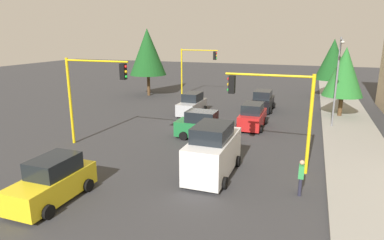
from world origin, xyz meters
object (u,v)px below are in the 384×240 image
object	(u,v)px
tree_roadside_mid	(344,72)
car_red	(253,116)
traffic_signal_far_right	(196,63)
car_green	(204,126)
delivery_van_white	(213,151)
street_lamp_curbside	(338,73)
car_yellow	(53,182)
car_black	(263,101)
tree_opposite_side	(148,52)
traffic_signal_near_right	(92,85)
pedestrian_crossing	(301,176)
tree_roadside_far	(333,59)
traffic_signal_near_left	(274,102)
car_silver	(192,105)

from	to	relation	value
tree_roadside_mid	car_red	world-z (taller)	tree_roadside_mid
traffic_signal_far_right	car_red	xyz separation A→B (m)	(12.01, 8.93, -3.02)
traffic_signal_far_right	car_green	size ratio (longest dim) A/B	1.38
traffic_signal_far_right	delivery_van_white	bearing A→B (deg)	21.43
traffic_signal_far_right	street_lamp_curbside	world-z (taller)	street_lamp_curbside
traffic_signal_far_right	street_lamp_curbside	distance (m)	18.15
car_yellow	car_black	xyz separation A→B (m)	(-21.31, 6.10, 0.00)
delivery_van_white	car_red	bearing A→B (deg)	177.82
tree_opposite_side	car_black	bearing A→B (deg)	75.66
car_red	delivery_van_white	bearing A→B (deg)	-2.18
traffic_signal_near_right	pedestrian_crossing	world-z (taller)	traffic_signal_near_right
tree_roadside_mid	car_black	size ratio (longest dim) A/B	1.49
tree_roadside_far	pedestrian_crossing	bearing A→B (deg)	-4.71
street_lamp_curbside	tree_opposite_side	xyz separation A→B (m)	(-8.39, -20.20, 0.82)
tree_roadside_far	pedestrian_crossing	size ratio (longest dim) A/B	3.95
traffic_signal_near_right	car_green	distance (m)	8.02
traffic_signal_near_left	car_red	bearing A→B (deg)	-163.44
traffic_signal_near_right	street_lamp_curbside	bearing A→B (deg)	122.81
tree_roadside_far	car_red	bearing A→B (deg)	-21.30
tree_roadside_mid	tree_roadside_far	world-z (taller)	tree_roadside_far
traffic_signal_far_right	car_black	bearing A→B (deg)	57.49
car_yellow	car_green	size ratio (longest dim) A/B	1.04
traffic_signal_near_left	car_green	bearing A→B (deg)	-127.84
street_lamp_curbside	car_green	size ratio (longest dim) A/B	1.76
traffic_signal_near_left	car_yellow	size ratio (longest dim) A/B	1.28
pedestrian_crossing	tree_opposite_side	bearing A→B (deg)	-138.47
traffic_signal_near_left	car_green	distance (m)	7.12
car_red	pedestrian_crossing	size ratio (longest dim) A/B	2.43
pedestrian_crossing	car_silver	bearing A→B (deg)	-142.87
traffic_signal_near_left	car_black	bearing A→B (deg)	-170.15
traffic_signal_far_right	delivery_van_white	xyz separation A→B (m)	(21.80, 8.56, -2.63)
traffic_signal_near_right	tree_opposite_side	bearing A→B (deg)	-163.61
traffic_signal_near_right	traffic_signal_far_right	xyz separation A→B (m)	(-20.00, 0.03, -0.14)
delivery_van_white	car_red	xyz separation A→B (m)	(-9.79, 0.37, -0.39)
traffic_signal_near_right	car_silver	bearing A→B (deg)	164.72
tree_roadside_mid	tree_roadside_far	size ratio (longest dim) A/B	0.92
tree_opposite_side	car_black	xyz separation A→B (m)	(3.61, 14.13, -4.27)
car_yellow	car_red	bearing A→B (deg)	157.35
tree_roadside_mid	car_green	world-z (taller)	tree_roadside_mid
car_red	tree_roadside_far	bearing A→B (deg)	158.70
tree_opposite_side	car_black	world-z (taller)	tree_opposite_side
traffic_signal_near_right	delivery_van_white	size ratio (longest dim) A/B	1.19
traffic_signal_near_right	tree_roadside_far	distance (m)	28.41
car_green	pedestrian_crossing	size ratio (longest dim) A/B	2.34
car_silver	car_red	xyz separation A→B (m)	(2.68, 6.05, 0.00)
traffic_signal_near_right	car_green	size ratio (longest dim) A/B	1.44
car_green	car_black	distance (m)	10.72
car_yellow	pedestrian_crossing	distance (m)	11.11
car_silver	car_green	distance (m)	7.43
tree_roadside_mid	delivery_van_white	xyz separation A→B (m)	(15.80, -7.11, -2.74)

